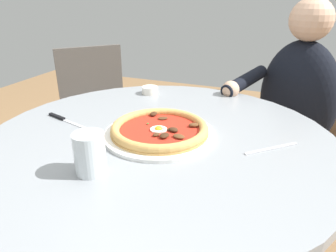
% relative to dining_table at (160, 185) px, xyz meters
% --- Properties ---
extents(dining_table, '(1.01, 1.01, 0.75)m').
position_rel_dining_table_xyz_m(dining_table, '(0.00, 0.00, 0.00)').
color(dining_table, gray).
rests_on(dining_table, ground).
extents(pizza_on_plate, '(0.32, 0.32, 0.04)m').
position_rel_dining_table_xyz_m(pizza_on_plate, '(-0.00, -0.00, 0.19)').
color(pizza_on_plate, white).
rests_on(pizza_on_plate, dining_table).
extents(water_glass, '(0.07, 0.07, 0.10)m').
position_rel_dining_table_xyz_m(water_glass, '(-0.24, 0.07, 0.21)').
color(water_glass, silver).
rests_on(water_glass, dining_table).
extents(steak_knife, '(0.07, 0.21, 0.01)m').
position_rel_dining_table_xyz_m(steak_knife, '(-0.01, 0.33, 0.17)').
color(steak_knife, silver).
rests_on(steak_knife, dining_table).
extents(ramekin_capers, '(0.06, 0.06, 0.03)m').
position_rel_dining_table_xyz_m(ramekin_capers, '(0.35, 0.19, 0.19)').
color(ramekin_capers, white).
rests_on(ramekin_capers, dining_table).
extents(fork_utensil, '(0.12, 0.13, 0.00)m').
position_rel_dining_table_xyz_m(fork_utensil, '(0.03, -0.31, 0.17)').
color(fork_utensil, '#BCBCC1').
rests_on(fork_utensil, dining_table).
extents(diner_person, '(0.46, 0.51, 1.11)m').
position_rel_dining_table_xyz_m(diner_person, '(0.67, -0.37, -0.09)').
color(diner_person, '#282833').
rests_on(diner_person, ground).
extents(cafe_chair_diner, '(0.54, 0.54, 0.83)m').
position_rel_dining_table_xyz_m(cafe_chair_diner, '(0.78, -0.44, -0.07)').
color(cafe_chair_diner, '#957050').
rests_on(cafe_chair_diner, ground).
extents(cafe_chair_spare_near, '(0.59, 0.59, 0.84)m').
position_rel_dining_table_xyz_m(cafe_chair_spare_near, '(0.68, 0.69, -0.07)').
color(cafe_chair_spare_near, '#504A45').
rests_on(cafe_chair_spare_near, ground).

